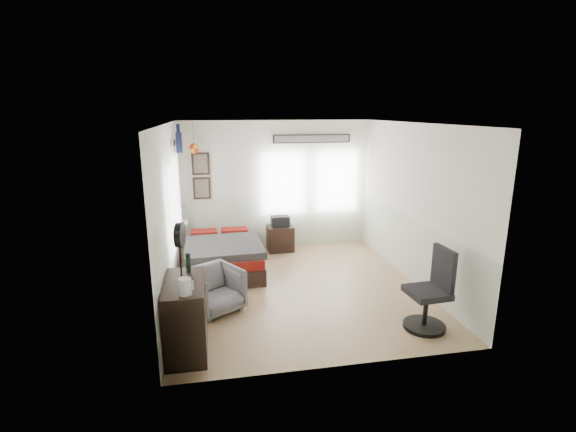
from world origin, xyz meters
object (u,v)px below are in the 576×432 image
dresser (186,316)px  task_chair (431,296)px  armchair (214,290)px  nightstand (280,238)px  bed (223,256)px

dresser → task_chair: 3.22m
armchair → task_chair: bearing=-51.7°
armchair → nightstand: bearing=29.1°
armchair → nightstand: 2.90m
bed → nightstand: bearing=35.1°
armchair → task_chair: 3.06m
task_chair → nightstand: bearing=108.2°
armchair → task_chair: task_chair is taller
bed → nightstand: bed is taller
bed → armchair: size_ratio=2.61×
dresser → task_chair: bearing=-1.1°
dresser → task_chair: (3.22, -0.06, 0.01)m
nightstand → bed: bearing=-143.8°
bed → dresser: (-0.54, -2.55, 0.16)m
armchair → nightstand: (1.41, 2.53, -0.06)m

